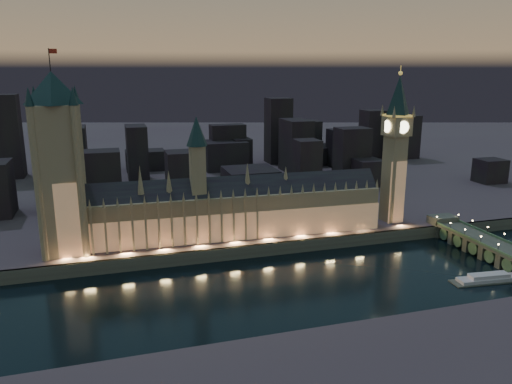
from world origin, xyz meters
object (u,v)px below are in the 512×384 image
object	(u,v)px
palace_of_westminster	(228,209)
river_boat	(488,279)
victoria_tower	(59,156)
westminster_bridge	(492,249)
elizabeth_tower	(396,137)

from	to	relation	value
palace_of_westminster	river_boat	size ratio (longest dim) A/B	4.65
victoria_tower	westminster_bridge	world-z (taller)	victoria_tower
victoria_tower	elizabeth_tower	world-z (taller)	victoria_tower
palace_of_westminster	river_boat	bearing A→B (deg)	-36.69
palace_of_westminster	elizabeth_tower	size ratio (longest dim) A/B	1.87
elizabeth_tower	palace_of_westminster	bearing A→B (deg)	-179.91
palace_of_westminster	victoria_tower	bearing A→B (deg)	179.90
victoria_tower	palace_of_westminster	bearing A→B (deg)	-0.10
palace_of_westminster	westminster_bridge	world-z (taller)	palace_of_westminster
elizabeth_tower	river_boat	distance (m)	114.42
palace_of_westminster	victoria_tower	distance (m)	106.05
elizabeth_tower	river_boat	xyz separation A→B (m)	(4.93, -92.92, -66.58)
victoria_tower	westminster_bridge	size ratio (longest dim) A/B	1.03
palace_of_westminster	elizabeth_tower	xyz separation A→B (m)	(119.54, 0.18, 41.76)
westminster_bridge	palace_of_westminster	bearing A→B (deg)	156.58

